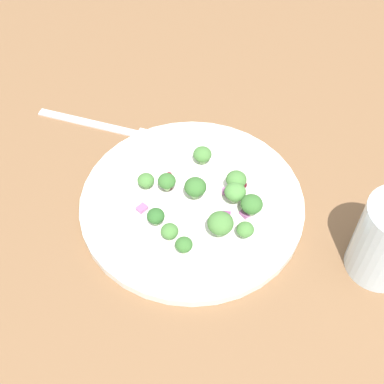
{
  "coord_description": "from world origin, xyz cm",
  "views": [
    {
      "loc": [
        -16.81,
        -34.96,
        51.19
      ],
      "look_at": [
        -1.9,
        0.91,
        2.7
      ],
      "focal_mm": 48.5,
      "sensor_mm": 36.0,
      "label": 1
    }
  ],
  "objects_px": {
    "broccoli_floret_1": "(146,181)",
    "plate": "(192,201)",
    "broccoli_floret_0": "(170,231)",
    "fork": "(107,127)",
    "broccoli_floret_2": "(184,245)"
  },
  "relations": [
    {
      "from": "broccoli_floret_1",
      "to": "plate",
      "type": "bearing_deg",
      "value": -40.87
    },
    {
      "from": "plate",
      "to": "broccoli_floret_1",
      "type": "bearing_deg",
      "value": 139.13
    },
    {
      "from": "plate",
      "to": "broccoli_floret_0",
      "type": "xyz_separation_m",
      "value": [
        -0.05,
        -0.04,
        0.02
      ]
    },
    {
      "from": "fork",
      "to": "plate",
      "type": "bearing_deg",
      "value": -71.62
    },
    {
      "from": "plate",
      "to": "broccoli_floret_1",
      "type": "xyz_separation_m",
      "value": [
        -0.05,
        0.04,
        0.02
      ]
    },
    {
      "from": "broccoli_floret_2",
      "to": "broccoli_floret_1",
      "type": "bearing_deg",
      "value": 94.15
    },
    {
      "from": "broccoli_floret_1",
      "to": "broccoli_floret_2",
      "type": "distance_m",
      "value": 0.11
    },
    {
      "from": "broccoli_floret_0",
      "to": "broccoli_floret_2",
      "type": "distance_m",
      "value": 0.03
    },
    {
      "from": "plate",
      "to": "broccoli_floret_2",
      "type": "xyz_separation_m",
      "value": [
        -0.04,
        -0.07,
        0.02
      ]
    },
    {
      "from": "plate",
      "to": "fork",
      "type": "relative_size",
      "value": 1.79
    },
    {
      "from": "broccoli_floret_2",
      "to": "fork",
      "type": "distance_m",
      "value": 0.24
    },
    {
      "from": "broccoli_floret_0",
      "to": "fork",
      "type": "distance_m",
      "value": 0.22
    },
    {
      "from": "broccoli_floret_0",
      "to": "broccoli_floret_1",
      "type": "xyz_separation_m",
      "value": [
        0.0,
        0.08,
        -0.0
      ]
    },
    {
      "from": "broccoli_floret_2",
      "to": "fork",
      "type": "bearing_deg",
      "value": 94.76
    },
    {
      "from": "plate",
      "to": "fork",
      "type": "distance_m",
      "value": 0.18
    }
  ]
}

